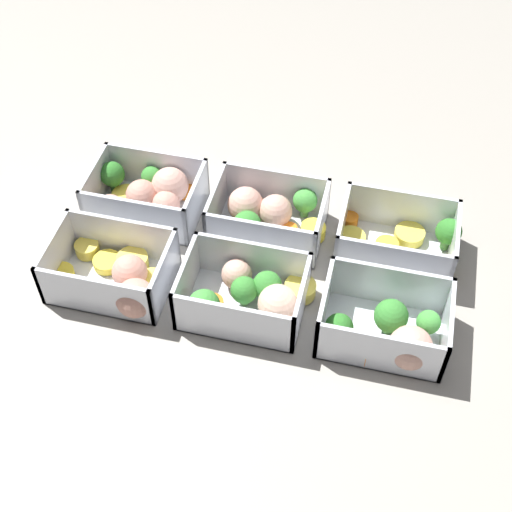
# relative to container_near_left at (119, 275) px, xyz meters

# --- Properties ---
(ground_plane) EXTENTS (4.00, 4.00, 0.00)m
(ground_plane) POSITION_rel_container_near_left_xyz_m (0.15, 0.07, -0.02)
(ground_plane) COLOR gray
(container_near_left) EXTENTS (0.16, 0.12, 0.06)m
(container_near_left) POSITION_rel_container_near_left_xyz_m (0.00, 0.00, 0.00)
(container_near_left) COLOR silver
(container_near_left) RESTS_ON ground_plane
(container_near_center) EXTENTS (0.16, 0.11, 0.06)m
(container_near_center) POSITION_rel_container_near_left_xyz_m (0.16, 0.01, 0.00)
(container_near_center) COLOR silver
(container_near_center) RESTS_ON ground_plane
(container_near_right) EXTENTS (0.15, 0.11, 0.06)m
(container_near_right) POSITION_rel_container_near_left_xyz_m (0.33, -0.01, 0.00)
(container_near_right) COLOR silver
(container_near_right) RESTS_ON ground_plane
(container_far_left) EXTENTS (0.15, 0.12, 0.06)m
(container_far_left) POSITION_rel_container_near_left_xyz_m (-0.01, 0.14, 0.00)
(container_far_left) COLOR silver
(container_far_left) RESTS_ON ground_plane
(container_far_center) EXTENTS (0.16, 0.11, 0.06)m
(container_far_center) POSITION_rel_container_near_left_xyz_m (0.15, 0.14, 0.00)
(container_far_center) COLOR silver
(container_far_center) RESTS_ON ground_plane
(container_far_right) EXTENTS (0.16, 0.12, 0.06)m
(container_far_right) POSITION_rel_container_near_left_xyz_m (0.32, 0.14, -0.00)
(container_far_right) COLOR silver
(container_far_right) RESTS_ON ground_plane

